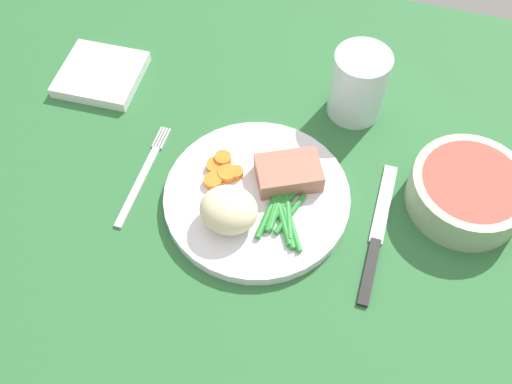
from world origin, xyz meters
The scene contains 11 objects.
dining_table centered at (0.00, 0.00, 1.00)cm, with size 120.00×90.00×2.00cm.
dinner_plate centered at (3.41, -0.36, 2.80)cm, with size 23.74×23.74×1.60cm, color white.
meat_portion centered at (6.61, 3.38, 4.96)cm, with size 8.09×5.45×2.73cm, color #A86B56.
mashed_potatoes centered at (1.27, -4.63, 6.03)cm, with size 7.09×6.42×4.85cm, color beige.
carrot_slices centered at (-1.86, 1.99, 4.11)cm, with size 4.78×5.61×1.21cm.
green_beans centered at (7.29, -2.17, 4.01)cm, with size 6.06×9.80×0.90cm.
fork centered at (-12.14, -0.62, 2.20)cm, with size 1.44×16.60×0.40cm.
knife centered at (19.15, -0.64, 2.20)cm, with size 1.70×20.50×0.64cm.
water_glass centered at (12.27, 18.89, 6.31)cm, with size 7.70×7.70×10.14cm.
salad_bowl centered at (28.73, 7.32, 4.82)cm, with size 14.60×14.60×5.00cm.
napkin centered at (-24.94, 14.16, 2.82)cm, with size 11.62×10.93×1.64cm, color white.
Camera 1 is at (14.68, -38.13, 65.04)cm, focal length 40.56 mm.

